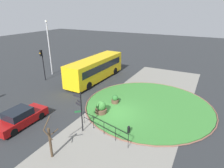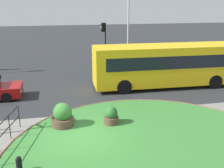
{
  "view_description": "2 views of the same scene",
  "coord_description": "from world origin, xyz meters",
  "px_view_note": "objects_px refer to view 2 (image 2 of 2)",
  "views": [
    {
      "loc": [
        -14.09,
        -6.99,
        9.13
      ],
      "look_at": [
        2.24,
        1.57,
        1.89
      ],
      "focal_mm": 30.97,
      "sensor_mm": 36.0,
      "label": 1
    },
    {
      "loc": [
        -0.74,
        -11.15,
        6.01
      ],
      "look_at": [
        2.0,
        1.93,
        1.86
      ],
      "focal_mm": 43.15,
      "sensor_mm": 36.0,
      "label": 2
    }
  ],
  "objects_px": {
    "planter_near_signpost": "(63,117)",
    "bollard_foreground": "(19,165)",
    "traffic_light_far": "(104,36)",
    "lamppost_tall": "(128,22)",
    "planter_kerbside": "(111,117)",
    "bus_yellow": "(166,65)"
  },
  "relations": [
    {
      "from": "bus_yellow",
      "to": "bollard_foreground",
      "type": "bearing_deg",
      "value": -134.98
    },
    {
      "from": "lamppost_tall",
      "to": "traffic_light_far",
      "type": "bearing_deg",
      "value": -157.6
    },
    {
      "from": "bus_yellow",
      "to": "planter_kerbside",
      "type": "height_order",
      "value": "bus_yellow"
    },
    {
      "from": "traffic_light_far",
      "to": "lamppost_tall",
      "type": "height_order",
      "value": "lamppost_tall"
    },
    {
      "from": "bollard_foreground",
      "to": "planter_kerbside",
      "type": "bearing_deg",
      "value": 38.58
    },
    {
      "from": "traffic_light_far",
      "to": "bus_yellow",
      "type": "bearing_deg",
      "value": 114.22
    },
    {
      "from": "lamppost_tall",
      "to": "planter_near_signpost",
      "type": "height_order",
      "value": "lamppost_tall"
    },
    {
      "from": "bus_yellow",
      "to": "planter_near_signpost",
      "type": "relative_size",
      "value": 8.19
    },
    {
      "from": "bollard_foreground",
      "to": "lamppost_tall",
      "type": "relative_size",
      "value": 0.09
    },
    {
      "from": "planter_near_signpost",
      "to": "bollard_foreground",
      "type": "bearing_deg",
      "value": -115.65
    },
    {
      "from": "bollard_foreground",
      "to": "traffic_light_far",
      "type": "height_order",
      "value": "traffic_light_far"
    },
    {
      "from": "traffic_light_far",
      "to": "planter_kerbside",
      "type": "bearing_deg",
      "value": 76.27
    },
    {
      "from": "bollard_foreground",
      "to": "lamppost_tall",
      "type": "height_order",
      "value": "lamppost_tall"
    },
    {
      "from": "lamppost_tall",
      "to": "planter_kerbside",
      "type": "height_order",
      "value": "lamppost_tall"
    },
    {
      "from": "bollard_foreground",
      "to": "bus_yellow",
      "type": "bearing_deg",
      "value": 43.6
    },
    {
      "from": "bus_yellow",
      "to": "traffic_light_far",
      "type": "height_order",
      "value": "traffic_light_far"
    },
    {
      "from": "traffic_light_far",
      "to": "planter_near_signpost",
      "type": "xyz_separation_m",
      "value": [
        -4.12,
        -11.35,
        -2.46
      ]
    },
    {
      "from": "bus_yellow",
      "to": "lamppost_tall",
      "type": "bearing_deg",
      "value": 98.84
    },
    {
      "from": "traffic_light_far",
      "to": "lamppost_tall",
      "type": "bearing_deg",
      "value": -162.82
    },
    {
      "from": "bus_yellow",
      "to": "traffic_light_far",
      "type": "distance_m",
      "value": 7.09
    },
    {
      "from": "bollard_foreground",
      "to": "planter_near_signpost",
      "type": "xyz_separation_m",
      "value": [
        1.67,
        3.48,
        0.21
      ]
    },
    {
      "from": "bollard_foreground",
      "to": "bus_yellow",
      "type": "distance_m",
      "value": 12.77
    }
  ]
}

